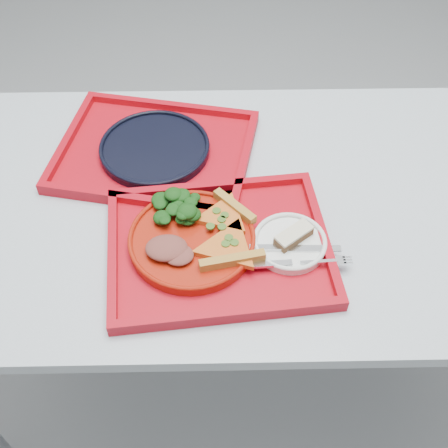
{
  "coord_description": "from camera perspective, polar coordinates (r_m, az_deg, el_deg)",
  "views": [
    {
      "loc": [
        -0.11,
        -0.86,
        1.67
      ],
      "look_at": [
        -0.1,
        -0.1,
        0.78
      ],
      "focal_mm": 45.0,
      "sensor_mm": 36.0,
      "label": 1
    }
  ],
  "objects": [
    {
      "name": "salad_heap",
      "position": [
        1.17,
        -5.11,
        1.81
      ],
      "size": [
        0.1,
        0.09,
        0.05
      ],
      "primitive_type": "ellipsoid",
      "color": "black",
      "rests_on": "dinner_plate"
    },
    {
      "name": "navy_plate",
      "position": [
        1.36,
        -7.04,
        7.55
      ],
      "size": [
        0.26,
        0.26,
        0.02
      ],
      "primitive_type": "cylinder",
      "color": "black",
      "rests_on": "tray_far"
    },
    {
      "name": "dessert_bar",
      "position": [
        1.15,
        7.1,
        -1.17
      ],
      "size": [
        0.09,
        0.08,
        0.02
      ],
      "rotation": [
        0.0,
        0.0,
        0.66
      ],
      "color": "#472917",
      "rests_on": "side_plate"
    },
    {
      "name": "pizza_slice_b",
      "position": [
        1.17,
        -0.04,
        0.97
      ],
      "size": [
        0.17,
        0.17,
        0.02
      ],
      "primitive_type": null,
      "rotation": [
        0.0,
        0.0,
        3.88
      ],
      "color": "orange",
      "rests_on": "dinner_plate"
    },
    {
      "name": "meat_portion",
      "position": [
        1.12,
        -5.86,
        -2.44
      ],
      "size": [
        0.09,
        0.07,
        0.03
      ],
      "primitive_type": "ellipsoid",
      "color": "brown",
      "rests_on": "dinner_plate"
    },
    {
      "name": "knife",
      "position": [
        1.14,
        7.24,
        -2.42
      ],
      "size": [
        0.19,
        0.02,
        0.01
      ],
      "primitive_type": "cube",
      "rotation": [
        0.0,
        0.0,
        -0.02
      ],
      "color": "silver",
      "rests_on": "side_plate"
    },
    {
      "name": "table",
      "position": [
        1.32,
        4.19,
        0.44
      ],
      "size": [
        1.6,
        0.8,
        0.75
      ],
      "color": "#A1A9B5",
      "rests_on": "ground"
    },
    {
      "name": "dinner_plate",
      "position": [
        1.15,
        -3.26,
        -1.72
      ],
      "size": [
        0.26,
        0.26,
        0.02
      ],
      "primitive_type": "cylinder",
      "color": "#99190A",
      "rests_on": "tray_main"
    },
    {
      "name": "pizza_slice_a",
      "position": [
        1.12,
        0.43,
        -2.21
      ],
      "size": [
        0.16,
        0.17,
        0.02
      ],
      "primitive_type": null,
      "rotation": [
        0.0,
        0.0,
        1.77
      ],
      "color": "orange",
      "rests_on": "dinner_plate"
    },
    {
      "name": "ground",
      "position": [
        1.88,
        3.01,
        -13.13
      ],
      "size": [
        10.0,
        10.0,
        0.0
      ],
      "primitive_type": "plane",
      "color": "#95989D",
      "rests_on": "ground"
    },
    {
      "name": "fork",
      "position": [
        1.12,
        7.68,
        -3.89
      ],
      "size": [
        0.19,
        0.03,
        0.01
      ],
      "primitive_type": "cube",
      "rotation": [
        0.0,
        0.0,
        0.05
      ],
      "color": "silver",
      "rests_on": "side_plate"
    },
    {
      "name": "side_plate",
      "position": [
        1.16,
        6.68,
        -2.01
      ],
      "size": [
        0.15,
        0.15,
        0.01
      ],
      "primitive_type": "cylinder",
      "color": "white",
      "rests_on": "tray_main"
    },
    {
      "name": "tray_main",
      "position": [
        1.16,
        -0.52,
        -2.53
      ],
      "size": [
        0.48,
        0.39,
        0.01
      ],
      "primitive_type": "cube",
      "rotation": [
        0.0,
        0.0,
        0.1
      ],
      "color": "#AA0815",
      "rests_on": "table"
    },
    {
      "name": "tray_far",
      "position": [
        1.37,
        -6.99,
        7.11
      ],
      "size": [
        0.51,
        0.43,
        0.01
      ],
      "primitive_type": "cube",
      "rotation": [
        0.0,
        0.0,
        -0.2
      ],
      "color": "#AA0815",
      "rests_on": "table"
    }
  ]
}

